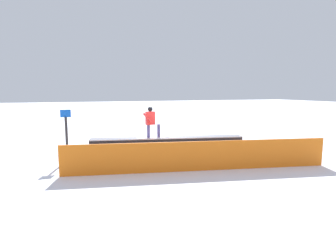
# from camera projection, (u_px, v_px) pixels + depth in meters

# --- Properties ---
(ground_plane) EXTENTS (120.00, 120.00, 0.00)m
(ground_plane) POSITION_uv_depth(u_px,v_px,m) (168.00, 151.00, 12.59)
(ground_plane) COLOR white
(grind_box) EXTENTS (7.09, 1.99, 0.65)m
(grind_box) POSITION_uv_depth(u_px,v_px,m) (168.00, 145.00, 12.55)
(grind_box) COLOR black
(grind_box) RESTS_ON ground_plane
(snowboarder) EXTENTS (1.59, 0.45, 1.44)m
(snowboarder) POSITION_uv_depth(u_px,v_px,m) (151.00, 121.00, 12.26)
(snowboarder) COLOR silver
(snowboarder) RESTS_ON grind_box
(safety_fence) EXTENTS (9.29, 1.91, 1.05)m
(safety_fence) POSITION_uv_depth(u_px,v_px,m) (200.00, 156.00, 9.39)
(safety_fence) COLOR orange
(safety_fence) RESTS_ON ground_plane
(trail_marker) EXTENTS (0.40, 0.10, 2.06)m
(trail_marker) POSITION_uv_depth(u_px,v_px,m) (67.00, 133.00, 10.74)
(trail_marker) COLOR #262628
(trail_marker) RESTS_ON ground_plane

